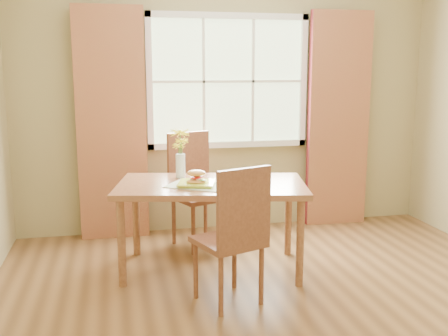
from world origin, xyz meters
name	(u,v)px	position (x,y,z in m)	size (l,w,h in m)	color
room	(290,111)	(0.00, 0.00, 1.35)	(4.24, 3.84, 2.74)	brown
window	(228,81)	(0.00, 1.87, 1.50)	(1.62, 0.06, 1.32)	beige
curtain_left	(112,125)	(-1.15, 1.78, 1.10)	(0.65, 0.08, 2.20)	maroon
curtain_right	(338,120)	(1.15, 1.78, 1.10)	(0.65, 0.08, 2.20)	maroon
dining_table	(211,192)	(-0.38, 0.75, 0.65)	(1.63, 1.12, 0.73)	#925D38
chair_near	(235,231)	(-0.35, 0.05, 0.54)	(0.53, 0.53, 0.99)	brown
chair_far	(194,184)	(-0.42, 1.43, 0.57)	(0.57, 0.57, 1.05)	brown
placemat	(198,185)	(-0.51, 0.68, 0.73)	(0.45, 0.33, 0.01)	beige
plate	(197,184)	(-0.52, 0.67, 0.74)	(0.28, 0.28, 0.01)	#B1C832
croissant_sandwich	(196,177)	(-0.52, 0.65, 0.80)	(0.17, 0.13, 0.11)	#F6B554
water_glass	(244,180)	(-0.16, 0.56, 0.78)	(0.07, 0.07, 0.11)	silver
flower_vase	(180,148)	(-0.60, 1.01, 0.97)	(0.17, 0.17, 0.41)	silver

